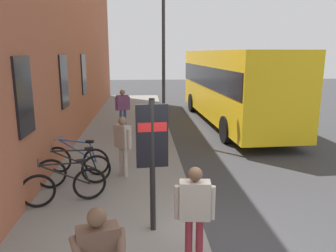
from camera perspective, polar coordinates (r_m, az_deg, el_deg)
ground at (r=11.54m, az=6.20°, el=-3.97°), size 60.00×60.00×0.00m
sidewalk_pavement at (r=13.29m, az=-7.13°, el=-1.52°), size 24.00×3.50×0.12m
station_facade at (r=14.23m, az=-16.22°, el=18.53°), size 22.00×0.65×9.75m
bicycle_by_door at (r=7.44m, az=-17.33°, el=-9.81°), size 0.67×1.71×0.97m
bicycle_beside_lamp at (r=8.31m, az=-15.82°, el=-7.33°), size 0.57×1.74×0.97m
bicycle_leaning_wall at (r=9.08m, az=-15.31°, el=-5.60°), size 0.59×1.73×0.97m
transit_info_sign at (r=5.70m, az=-2.73°, el=-3.22°), size 0.14×0.56×2.40m
city_bus at (r=15.65m, az=10.86°, el=7.38°), size 10.59×2.96×3.35m
pedestrian_by_facade at (r=13.88m, az=-7.81°, el=3.57°), size 0.37×0.60×1.66m
pedestrian_near_bus at (r=4.98m, az=4.60°, el=-13.66°), size 0.27×0.59×1.56m
pedestrian_crossing_street at (r=8.56m, az=-7.78°, el=-2.41°), size 0.49×0.46×1.57m
street_lamp at (r=12.35m, az=-0.77°, el=12.69°), size 0.28×0.28×5.39m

